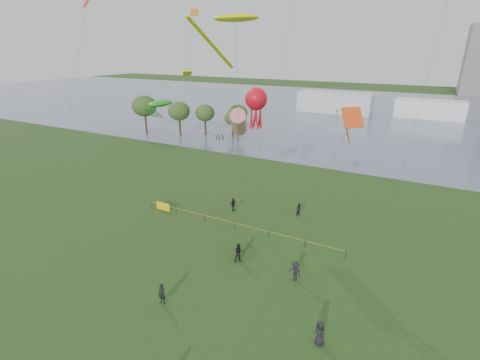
% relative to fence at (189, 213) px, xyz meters
% --- Properties ---
extents(ground_plane, '(400.00, 400.00, 0.00)m').
position_rel_fence_xyz_m(ground_plane, '(9.37, -14.86, -0.55)').
color(ground_plane, '#1A3410').
extents(lake, '(400.00, 120.00, 0.08)m').
position_rel_fence_xyz_m(lake, '(9.37, 85.14, -0.53)').
color(lake, slate).
rests_on(lake, ground_plane).
extents(pavilion_left, '(22.00, 8.00, 6.00)m').
position_rel_fence_xyz_m(pavilion_left, '(-2.63, 80.14, 2.45)').
color(pavilion_left, silver).
rests_on(pavilion_left, ground_plane).
extents(pavilion_right, '(18.00, 7.00, 5.00)m').
position_rel_fence_xyz_m(pavilion_right, '(23.37, 83.14, 1.95)').
color(pavilion_right, white).
rests_on(pavilion_right, ground_plane).
extents(trees, '(24.45, 13.83, 8.68)m').
position_rel_fence_xyz_m(trees, '(-25.02, 34.14, 4.92)').
color(trees, '#332517').
rests_on(trees, ground_plane).
extents(fence, '(24.07, 0.07, 1.05)m').
position_rel_fence_xyz_m(fence, '(0.00, 0.00, 0.00)').
color(fence, black).
rests_on(fence, ground_plane).
extents(spectator_a, '(1.14, 1.13, 1.86)m').
position_rel_fence_xyz_m(spectator_a, '(9.49, -5.28, 0.38)').
color(spectator_a, black).
rests_on(spectator_a, ground_plane).
extents(spectator_b, '(1.34, 1.02, 1.84)m').
position_rel_fence_xyz_m(spectator_b, '(15.00, -5.48, 0.37)').
color(spectator_b, black).
rests_on(spectator_b, ground_plane).
extents(spectator_c, '(0.78, 1.06, 1.67)m').
position_rel_fence_xyz_m(spectator_c, '(3.72, 3.97, 0.28)').
color(spectator_c, black).
rests_on(spectator_c, ground_plane).
extents(spectator_d, '(1.06, 0.96, 1.82)m').
position_rel_fence_xyz_m(spectator_d, '(18.78, -11.22, 0.36)').
color(spectator_d, black).
rests_on(spectator_d, ground_plane).
extents(spectator_f, '(0.66, 0.46, 1.72)m').
position_rel_fence_xyz_m(spectator_f, '(6.87, -13.02, 0.31)').
color(spectator_f, black).
rests_on(spectator_f, ground_plane).
extents(spectator_g, '(0.86, 0.94, 1.57)m').
position_rel_fence_xyz_m(spectator_g, '(11.26, 6.52, 0.23)').
color(spectator_g, black).
rests_on(spectator_g, ground_plane).
extents(kite_stingray, '(5.15, 9.93, 21.67)m').
position_rel_fence_xyz_m(kite_stingray, '(5.38, 1.60, 20.65)').
color(kite_stingray, '#3F3F42').
extents(kite_windsock, '(4.21, 6.48, 12.75)m').
position_rel_fence_xyz_m(kite_windsock, '(4.27, 4.44, 10.30)').
color(kite_windsock, '#3F3F42').
extents(kite_creature, '(6.03, 8.05, 12.23)m').
position_rel_fence_xyz_m(kite_creature, '(-8.65, 6.52, 11.23)').
color(kite_creature, '#3F3F42').
extents(kite_octopus, '(5.49, 7.08, 15.10)m').
position_rel_fence_xyz_m(kite_octopus, '(7.64, 1.76, 13.36)').
color(kite_octopus, '#3F3F42').
extents(kite_delta, '(5.14, 11.48, 15.08)m').
position_rel_fence_xyz_m(kite_delta, '(18.24, -6.87, 13.17)').
color(kite_delta, '#3F3F42').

